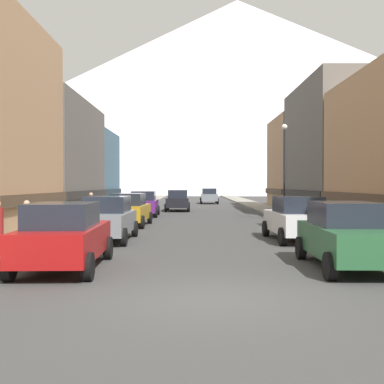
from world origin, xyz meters
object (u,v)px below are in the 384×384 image
object	(u,v)px
car_left_3	(142,204)
car_driving_0	(176,200)
pedestrian_0	(25,224)
pedestrian_2	(89,208)
car_left_2	(127,210)
car_right_1	(295,218)
car_right_0	(345,235)
streetlamp_right	(283,157)
car_left_0	(62,236)
car_driving_1	(207,196)
car_left_1	(105,218)
potted_plant_0	(62,216)

from	to	relation	value
car_left_3	car_driving_0	size ratio (longest dim) A/B	1.01
pedestrian_0	pedestrian_2	distance (m)	10.93
pedestrian_0	car_left_2	bearing A→B (deg)	74.83
pedestrian_2	car_driving_0	bearing A→B (deg)	70.43
car_right_1	pedestrian_2	world-z (taller)	pedestrian_2
pedestrian_2	car_right_0	bearing A→B (deg)	-56.20
pedestrian_0	streetlamp_right	bearing A→B (deg)	48.24
car_left_3	streetlamp_right	xyz separation A→B (m)	(9.15, -4.11, 3.09)
car_driving_0	streetlamp_right	distance (m)	13.38
pedestrian_2	car_right_1	bearing A→B (deg)	-40.76
car_left_0	car_left_2	size ratio (longest dim) A/B	1.00
car_right_0	car_driving_1	xyz separation A→B (m)	(-2.20, 43.49, 0.00)
car_left_1	pedestrian_0	xyz separation A→B (m)	(-2.45, -2.22, -0.04)
pedestrian_0	pedestrian_2	xyz separation A→B (m)	(0.00, 10.93, 0.04)
car_right_1	potted_plant_0	bearing A→B (deg)	152.68
car_right_1	car_driving_0	world-z (taller)	same
car_left_0	potted_plant_0	distance (m)	12.54
pedestrian_0	streetlamp_right	xyz separation A→B (m)	(11.60, 12.99, 3.13)
car_left_0	streetlamp_right	world-z (taller)	streetlamp_right
car_left_0	car_left_3	xyz separation A→B (m)	(-0.00, 21.37, 0.00)
car_left_3	car_right_0	xyz separation A→B (m)	(7.60, -21.19, 0.00)
car_left_3	car_right_1	distance (m)	16.67
potted_plant_0	car_driving_0	bearing A→B (deg)	71.52
car_left_3	car_left_1	bearing A→B (deg)	-90.00
streetlamp_right	car_left_0	bearing A→B (deg)	-117.92
car_right_1	car_driving_1	bearing A→B (deg)	93.39
car_driving_0	streetlamp_right	size ratio (longest dim) A/B	0.75
car_right_1	car_driving_0	distance (m)	22.40
car_right_0	pedestrian_0	xyz separation A→B (m)	(-10.05, 4.09, -0.04)
car_driving_0	potted_plant_0	bearing A→B (deg)	-108.48
car_driving_1	car_right_1	bearing A→B (deg)	-86.61
car_driving_1	car_driving_0	bearing A→B (deg)	-101.74
car_left_2	car_driving_1	bearing A→B (deg)	79.92
car_right_0	streetlamp_right	size ratio (longest dim) A/B	0.76
car_driving_1	car_right_0	bearing A→B (deg)	-87.10
potted_plant_0	pedestrian_0	bearing A→B (deg)	-84.54
car_left_0	pedestrian_2	bearing A→B (deg)	99.16
car_driving_0	pedestrian_0	size ratio (longest dim) A/B	2.84
car_driving_1	streetlamp_right	distance (m)	26.85
car_left_2	car_driving_1	distance (m)	30.85
car_left_2	pedestrian_0	world-z (taller)	car_left_2
car_left_2	streetlamp_right	distance (m)	10.44
car_left_1	pedestrian_0	bearing A→B (deg)	-137.82
car_left_0	pedestrian_2	xyz separation A→B (m)	(-2.45, 15.20, 0.00)
car_left_1	streetlamp_right	bearing A→B (deg)	49.65
car_left_0	car_left_3	size ratio (longest dim) A/B	1.00
car_left_2	car_driving_0	xyz separation A→B (m)	(2.20, 14.98, 0.00)
car_driving_0	car_driving_1	xyz separation A→B (m)	(3.20, 15.40, 0.00)
car_left_2	car_left_1	bearing A→B (deg)	-89.98
car_left_0	pedestrian_2	world-z (taller)	pedestrian_2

